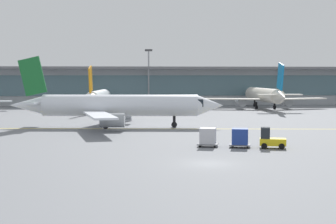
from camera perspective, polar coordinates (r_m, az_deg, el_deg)
The scene contains 10 objects.
ground_plane at distance 43.88m, azimuth 4.41°, elevation -5.59°, with size 400.00×400.00×0.00m, color slate.
taxiway_centreline_stripe at distance 72.71m, azimuth -5.23°, elevation -1.82°, with size 110.00×0.36×0.01m, color yellow.
terminal_concourse at distance 134.10m, azimuth -1.51°, elevation 2.91°, with size 174.05×11.00×9.60m.
gate_airplane_1 at distance 112.14m, azimuth -7.56°, elevation 1.60°, with size 26.02×28.07×9.29m.
gate_airplane_2 at distance 118.77m, azimuth 10.38°, elevation 1.80°, with size 28.12×30.17×10.01m.
taxiing_regional_jet at distance 74.51m, azimuth -5.52°, elevation 0.65°, with size 30.50×28.24×10.10m.
baggage_tug at distance 53.72m, azimuth 11.08°, elevation -2.95°, with size 2.86×2.14×2.10m.
cargo_dolly_lead at distance 53.72m, azimuth 7.83°, elevation -2.74°, with size 2.43×2.07×1.94m.
cargo_dolly_trailing at distance 53.93m, azimuth 4.35°, elevation -2.69°, with size 2.43×2.07×1.94m.
apron_light_mast_1 at distance 127.44m, azimuth -2.12°, elevation 4.05°, with size 1.80×0.36×13.77m.
Camera 1 is at (-6.61, -42.77, 7.23)m, focal length 56.10 mm.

